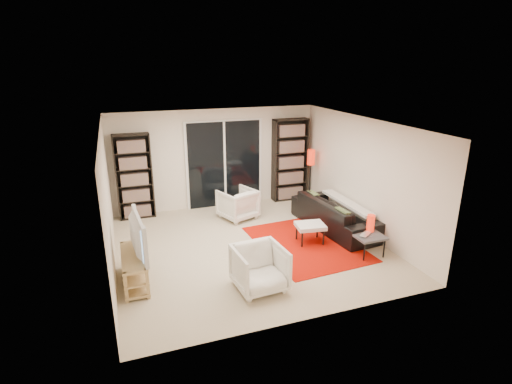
% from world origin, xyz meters
% --- Properties ---
extents(floor, '(5.00, 5.00, 0.00)m').
position_xyz_m(floor, '(0.00, 0.00, 0.00)').
color(floor, '#C5B595').
rests_on(floor, ground).
extents(wall_back, '(5.00, 0.02, 2.40)m').
position_xyz_m(wall_back, '(0.00, 2.50, 1.20)').
color(wall_back, '#EFE1CC').
rests_on(wall_back, ground).
extents(wall_front, '(5.00, 0.02, 2.40)m').
position_xyz_m(wall_front, '(0.00, -2.50, 1.20)').
color(wall_front, '#EFE1CC').
rests_on(wall_front, ground).
extents(wall_left, '(0.02, 5.00, 2.40)m').
position_xyz_m(wall_left, '(-2.50, 0.00, 1.20)').
color(wall_left, '#EFE1CC').
rests_on(wall_left, ground).
extents(wall_right, '(0.02, 5.00, 2.40)m').
position_xyz_m(wall_right, '(2.50, 0.00, 1.20)').
color(wall_right, '#EFE1CC').
rests_on(wall_right, ground).
extents(ceiling, '(5.00, 5.00, 0.02)m').
position_xyz_m(ceiling, '(0.00, 0.00, 2.40)').
color(ceiling, white).
rests_on(ceiling, wall_back).
extents(sliding_door, '(1.92, 0.08, 2.16)m').
position_xyz_m(sliding_door, '(0.20, 2.46, 1.05)').
color(sliding_door, white).
rests_on(sliding_door, ground).
extents(bookshelf_left, '(0.80, 0.30, 1.95)m').
position_xyz_m(bookshelf_left, '(-1.95, 2.33, 0.98)').
color(bookshelf_left, black).
rests_on(bookshelf_left, ground).
extents(bookshelf_right, '(0.90, 0.30, 2.10)m').
position_xyz_m(bookshelf_right, '(1.90, 2.33, 1.05)').
color(bookshelf_right, black).
rests_on(bookshelf_right, ground).
extents(tv_stand, '(0.38, 1.17, 0.50)m').
position_xyz_m(tv_stand, '(-2.19, -0.65, 0.26)').
color(tv_stand, '#DBB272').
rests_on(tv_stand, floor).
extents(tv, '(0.24, 1.16, 0.66)m').
position_xyz_m(tv, '(-2.17, -0.65, 0.83)').
color(tv, black).
rests_on(tv, tv_stand).
extents(rug, '(1.94, 2.54, 0.01)m').
position_xyz_m(rug, '(1.10, -0.28, 0.01)').
color(rug, '#B80F03').
rests_on(rug, floor).
extents(sofa, '(1.10, 2.34, 0.66)m').
position_xyz_m(sofa, '(2.03, 0.21, 0.33)').
color(sofa, black).
rests_on(sofa, floor).
extents(armchair_back, '(0.96, 0.97, 0.69)m').
position_xyz_m(armchair_back, '(0.23, 1.49, 0.35)').
color(armchair_back, white).
rests_on(armchair_back, floor).
extents(armchair_front, '(0.82, 0.84, 0.71)m').
position_xyz_m(armchair_front, '(-0.33, -1.51, 0.36)').
color(armchair_front, white).
rests_on(armchair_front, floor).
extents(ottoman, '(0.61, 0.52, 0.40)m').
position_xyz_m(ottoman, '(1.20, -0.26, 0.34)').
color(ottoman, white).
rests_on(ottoman, floor).
extents(side_table, '(0.54, 0.54, 0.40)m').
position_xyz_m(side_table, '(1.98, -1.07, 0.36)').
color(side_table, '#434448').
rests_on(side_table, floor).
extents(laptop, '(0.37, 0.34, 0.02)m').
position_xyz_m(laptop, '(1.94, -1.11, 0.41)').
color(laptop, silver).
rests_on(laptop, side_table).
extents(table_lamp, '(0.14, 0.14, 0.33)m').
position_xyz_m(table_lamp, '(2.10, -0.94, 0.56)').
color(table_lamp, red).
rests_on(table_lamp, side_table).
extents(floor_lamp, '(0.21, 0.21, 1.39)m').
position_xyz_m(floor_lamp, '(2.25, 1.84, 1.06)').
color(floor_lamp, black).
rests_on(floor_lamp, floor).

